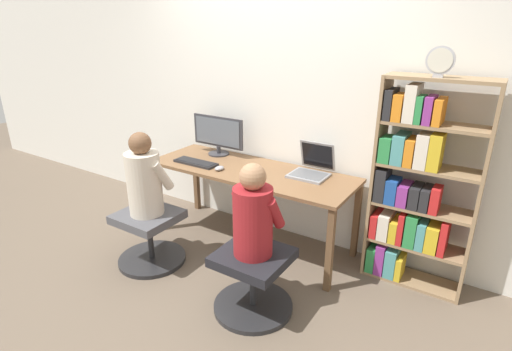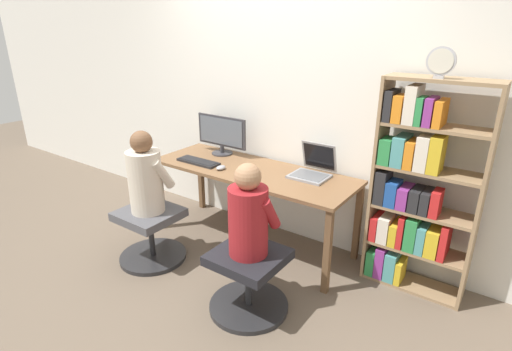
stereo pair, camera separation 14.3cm
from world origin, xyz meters
The scene contains 13 objects.
ground_plane centered at (0.00, 0.00, 0.00)m, with size 14.00×14.00×0.00m, color brown.
wall_back centered at (0.00, 0.73, 1.30)m, with size 10.00×0.05×2.60m.
desk centered at (0.00, 0.33, 0.66)m, with size 1.89×0.66×0.73m.
desktop_monitor centered at (-0.50, 0.52, 0.93)m, with size 0.58×0.21×0.38m.
laptop centered at (0.51, 0.50, 0.79)m, with size 0.31×0.33×0.27m.
keyboard centered at (-0.51, 0.18, 0.75)m, with size 0.43×0.14×0.03m.
computer_mouse_by_keyboard centered at (-0.22, 0.17, 0.75)m, with size 0.07×0.10×0.04m.
office_chair_left centered at (-0.54, -0.41, 0.25)m, with size 0.58×0.58×0.46m.
office_chair_right centered at (0.54, -0.45, 0.25)m, with size 0.58×0.58×0.46m.
person_at_monitor centered at (-0.54, -0.40, 0.77)m, with size 0.34×0.32×0.70m.
person_at_laptop centered at (0.54, -0.45, 0.75)m, with size 0.33×0.31×0.65m.
bookshelf centered at (1.35, 0.50, 0.78)m, with size 0.74×0.27×1.61m.
desk_clock centered at (1.40, 0.45, 1.72)m, with size 0.18×0.03×0.20m.
Camera 1 is at (1.84, -2.44, 1.95)m, focal length 28.00 mm.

